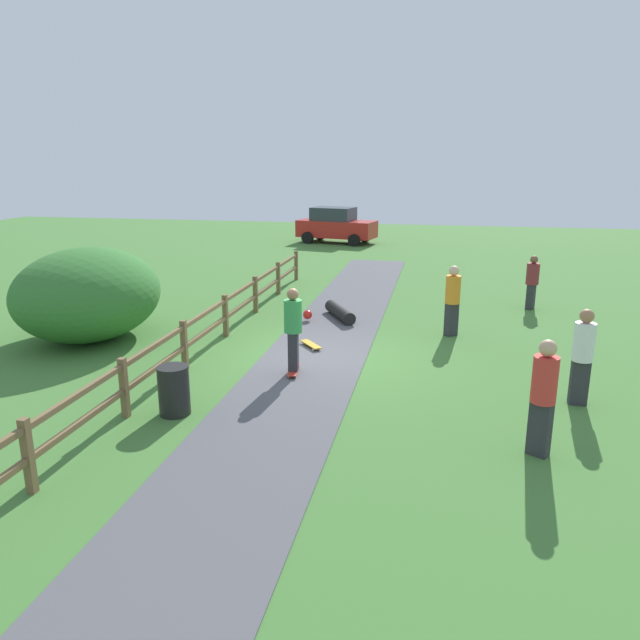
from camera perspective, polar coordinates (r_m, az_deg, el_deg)
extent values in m
plane|color=#427533|center=(13.91, -0.59, -3.64)|extent=(60.00, 60.00, 0.00)
cube|color=#515156|center=(13.91, -0.59, -3.60)|extent=(2.40, 28.00, 0.02)
cube|color=brown|center=(9.26, -25.95, -11.54)|extent=(0.12, 0.12, 1.10)
cube|color=brown|center=(11.20, -18.09, -6.14)|extent=(0.12, 0.12, 1.10)
cube|color=brown|center=(13.36, -12.75, -2.33)|extent=(0.12, 0.12, 1.10)
cube|color=brown|center=(15.65, -8.96, 0.40)|extent=(0.12, 0.12, 1.10)
cube|color=brown|center=(18.01, -6.14, 2.43)|extent=(0.12, 0.12, 1.10)
cube|color=brown|center=(20.42, -3.98, 3.98)|extent=(0.12, 0.12, 1.10)
cube|color=brown|center=(22.87, -2.27, 5.19)|extent=(0.12, 0.12, 1.10)
cube|color=brown|center=(14.51, -10.70, -1.05)|extent=(0.08, 18.00, 0.09)
cube|color=brown|center=(14.39, -10.78, 0.67)|extent=(0.08, 18.00, 0.09)
ellipsoid|color=#33702D|center=(16.22, -21.13, 2.32)|extent=(3.41, 4.09, 2.33)
cylinder|color=black|center=(11.13, -13.69, -6.51)|extent=(0.56, 0.56, 0.90)
cube|color=#B23326|center=(12.90, -2.52, -4.74)|extent=(0.30, 0.82, 0.02)
cylinder|color=silver|center=(13.19, -2.70, -4.49)|extent=(0.04, 0.06, 0.06)
cylinder|color=silver|center=(13.17, -2.05, -4.51)|extent=(0.04, 0.06, 0.06)
cylinder|color=silver|center=(12.66, -3.01, -5.34)|extent=(0.04, 0.06, 0.06)
cylinder|color=silver|center=(12.65, -2.33, -5.36)|extent=(0.04, 0.06, 0.06)
cube|color=#2D2D33|center=(12.76, -2.54, -2.94)|extent=(0.24, 0.34, 0.83)
cylinder|color=green|center=(12.55, -2.58, 0.36)|extent=(0.42, 0.42, 0.69)
sphere|color=#9E704C|center=(12.44, -2.61, 2.46)|extent=(0.25, 0.25, 0.25)
cylinder|color=black|center=(17.25, 1.90, 0.74)|extent=(1.13, 1.66, 0.36)
sphere|color=red|center=(16.96, -1.19, 0.51)|extent=(0.26, 0.26, 0.26)
cube|color=#BF8C19|center=(14.63, -0.87, -2.31)|extent=(0.65, 0.75, 0.02)
cylinder|color=silver|center=(14.85, -1.61, -2.22)|extent=(0.06, 0.07, 0.06)
cylinder|color=silver|center=(14.92, -1.09, -2.14)|extent=(0.06, 0.07, 0.06)
cylinder|color=silver|center=(14.37, -0.64, -2.81)|extent=(0.06, 0.07, 0.06)
cylinder|color=silver|center=(14.44, -0.11, -2.73)|extent=(0.06, 0.07, 0.06)
cube|color=#2D2D33|center=(19.45, 19.36, 2.10)|extent=(0.31, 0.37, 0.77)
cylinder|color=maroon|center=(19.32, 19.54, 4.15)|extent=(0.50, 0.50, 0.64)
sphere|color=brown|center=(19.25, 19.65, 5.43)|extent=(0.23, 0.23, 0.23)
cube|color=#2D2D33|center=(9.99, 20.12, -9.65)|extent=(0.38, 0.34, 0.88)
cylinder|color=red|center=(9.70, 20.55, -5.32)|extent=(0.52, 0.52, 0.73)
sphere|color=tan|center=(9.54, 20.82, -2.52)|extent=(0.26, 0.26, 0.26)
cube|color=#2D2D33|center=(15.93, 12.35, 0.05)|extent=(0.37, 0.36, 0.86)
cylinder|color=orange|center=(15.75, 12.51, 2.83)|extent=(0.54, 0.54, 0.72)
sphere|color=beige|center=(15.66, 12.61, 4.58)|extent=(0.26, 0.26, 0.26)
cube|color=#2D2D33|center=(12.24, 23.37, -5.45)|extent=(0.33, 0.21, 0.86)
cylinder|color=white|center=(12.00, 23.75, -1.91)|extent=(0.39, 0.39, 0.72)
sphere|color=#9E704C|center=(11.88, 24.00, 0.34)|extent=(0.26, 0.26, 0.26)
cube|color=red|center=(33.17, 1.59, 8.65)|extent=(4.46, 2.53, 0.90)
cube|color=#2D333D|center=(33.16, 1.27, 10.04)|extent=(2.47, 1.98, 0.70)
cylinder|color=black|center=(33.57, 4.31, 7.92)|extent=(0.68, 0.37, 0.64)
cylinder|color=black|center=(31.93, 3.26, 7.57)|extent=(0.68, 0.37, 0.64)
cylinder|color=black|center=(34.54, 0.03, 8.16)|extent=(0.68, 0.37, 0.64)
cylinder|color=black|center=(32.94, -1.19, 7.82)|extent=(0.68, 0.37, 0.64)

